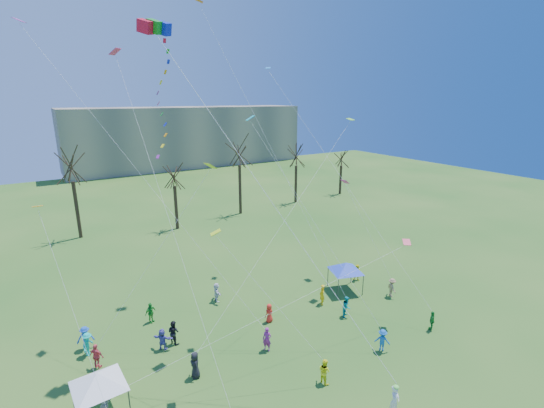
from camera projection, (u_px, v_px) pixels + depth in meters
ground at (328, 396)px, 22.86m from camera, size 160.00×160.00×0.00m
distant_building at (188, 136)px, 98.81m from camera, size 60.00×14.00×15.00m
bare_tree_row at (164, 174)px, 51.35m from camera, size 70.40×9.15×11.77m
hero_kite_flyer at (395, 401)px, 21.20m from camera, size 0.83×0.69×1.96m
big_box_kite at (167, 101)px, 22.64m from camera, size 5.02×7.59×24.42m
canopy_tent_white at (98, 380)px, 20.81m from camera, size 3.79×3.79×2.84m
canopy_tent_blue at (346, 267)px, 34.74m from camera, size 3.53×3.53×2.79m
festival_crowd at (235, 331)px, 27.72m from camera, size 25.52×14.39×1.83m
small_kites_aloft at (240, 142)px, 28.26m from camera, size 27.33×16.77×34.35m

